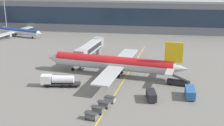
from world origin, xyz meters
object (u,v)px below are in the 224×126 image
at_px(lavatory_truck, 190,92).
at_px(baggage_cart_3, 110,99).
at_px(belt_loader, 178,82).
at_px(commuter_jet_far, 16,31).
at_px(main_airliner, 114,63).
at_px(fuel_tanker, 58,80).
at_px(baggage_cart_1, 98,110).
at_px(baggage_cart_2, 104,104).
at_px(baggage_cart_0, 91,116).
at_px(crew_van, 151,95).

relative_size(lavatory_truck, baggage_cart_3, 1.96).
bearing_deg(belt_loader, lavatory_truck, -73.40).
bearing_deg(commuter_jet_far, main_airliner, -41.79).
distance_m(baggage_cart_3, commuter_jet_far, 83.91).
relative_size(fuel_tanker, lavatory_truck, 1.88).
bearing_deg(baggage_cart_1, fuel_tanker, 133.57).
bearing_deg(baggage_cart_1, baggage_cart_2, 72.43).
relative_size(fuel_tanker, baggage_cart_3, 3.68).
height_order(belt_loader, lavatory_truck, belt_loader).
bearing_deg(baggage_cart_0, commuter_jet_far, 123.82).
bearing_deg(main_airliner, belt_loader, -16.96).
bearing_deg(commuter_jet_far, belt_loader, -36.34).
xyz_separation_m(crew_van, baggage_cart_0, (-12.98, -11.94, -0.53)).
bearing_deg(fuel_tanker, lavatory_truck, -5.02).
relative_size(lavatory_truck, baggage_cart_2, 1.96).
bearing_deg(baggage_cart_3, fuel_tanker, 151.84).
bearing_deg(belt_loader, baggage_cart_0, -131.82).
bearing_deg(baggage_cart_3, lavatory_truck, 14.88).
bearing_deg(lavatory_truck, baggage_cart_1, -152.47).
height_order(lavatory_truck, baggage_cart_3, lavatory_truck).
height_order(main_airliner, fuel_tanker, main_airliner).
distance_m(main_airliner, crew_van, 20.32).
height_order(fuel_tanker, baggage_cart_3, fuel_tanker).
bearing_deg(baggage_cart_2, baggage_cart_0, -107.57).
bearing_deg(baggage_cart_2, commuter_jet_far, 127.17).
bearing_deg(fuel_tanker, baggage_cart_0, -53.82).
distance_m(crew_van, lavatory_truck, 10.17).
relative_size(crew_van, belt_loader, 0.75).
bearing_deg(crew_van, fuel_tanker, 167.67).
xyz_separation_m(main_airliner, baggage_cart_0, (-1.51, -28.51, -3.08)).
xyz_separation_m(crew_van, baggage_cart_1, (-12.02, -8.89, -0.53)).
height_order(main_airliner, baggage_cart_3, main_airliner).
bearing_deg(crew_van, baggage_cart_1, -143.51).
xyz_separation_m(belt_loader, baggage_cart_0, (-20.36, -22.76, -0.21)).
relative_size(fuel_tanker, crew_van, 2.09).
distance_m(belt_loader, lavatory_truck, 8.68).
bearing_deg(baggage_cart_0, crew_van, 42.60).
distance_m(crew_van, commuter_jet_far, 88.60).
xyz_separation_m(main_airliner, belt_loader, (18.86, -5.75, -2.87)).
bearing_deg(baggage_cart_0, baggage_cart_3, 72.43).
relative_size(belt_loader, baggage_cart_2, 2.35).
xyz_separation_m(belt_loader, commuter_jet_far, (-70.20, 51.64, 1.46)).
relative_size(baggage_cart_0, baggage_cart_1, 1.00).
bearing_deg(crew_van, main_airliner, 124.71).
relative_size(lavatory_truck, baggage_cart_0, 1.96).
distance_m(fuel_tanker, baggage_cart_2, 18.75).
distance_m(lavatory_truck, baggage_cart_0, 27.03).
bearing_deg(fuel_tanker, baggage_cart_2, -37.83).
distance_m(fuel_tanker, crew_van, 26.46).
xyz_separation_m(baggage_cart_0, baggage_cart_2, (1.93, 6.10, 0.00)).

